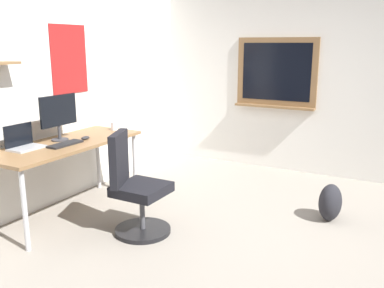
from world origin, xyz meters
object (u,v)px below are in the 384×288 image
laptop (23,143)px  computer_mouse (85,138)px  desk (66,149)px  office_chair (135,191)px  keyboard (65,144)px  coffee_mug (114,126)px  monitor_primary (59,114)px  backpack (330,202)px

laptop → computer_mouse: (0.57, -0.24, -0.04)m
desk → office_chair: office_chair is taller
desk → keyboard: (-0.08, -0.08, 0.08)m
keyboard → computer_mouse: computer_mouse is taller
coffee_mug → computer_mouse: bearing=-174.6°
monitor_primary → desk: bearing=-110.9°
coffee_mug → backpack: coffee_mug is taller
coffee_mug → monitor_primary: bearing=168.3°
desk → backpack: desk is taller
office_chair → coffee_mug: bearing=47.8°
office_chair → laptop: size_ratio=3.06×
monitor_primary → keyboard: bearing=-122.9°
keyboard → coffee_mug: (0.81, 0.05, 0.04)m
desk → computer_mouse: (0.20, -0.08, 0.09)m
desk → backpack: bearing=-64.6°
desk → computer_mouse: bearing=-22.9°
keyboard → coffee_mug: 0.81m
desk → monitor_primary: (0.04, 0.11, 0.34)m
laptop → coffee_mug: 1.11m
computer_mouse → backpack: bearing=-67.9°
desk → keyboard: bearing=-134.7°
laptop → computer_mouse: size_ratio=2.98×
desk → backpack: (1.13, -2.39, -0.51)m
office_chair → backpack: office_chair is taller
desk → keyboard: keyboard is taller
laptop → computer_mouse: laptop is taller
desk → laptop: laptop is taller
keyboard → desk: bearing=45.3°
keyboard → backpack: keyboard is taller
keyboard → laptop: bearing=140.3°
monitor_primary → keyboard: 0.35m
monitor_primary → coffee_mug: size_ratio=5.04×
office_chair → coffee_mug: office_chair is taller
laptop → backpack: size_ratio=0.84×
office_chair → backpack: bearing=-52.7°
laptop → backpack: bearing=-59.4°
monitor_primary → backpack: 2.85m
office_chair → computer_mouse: size_ratio=9.13×
office_chair → backpack: size_ratio=2.57×
office_chair → desk: bearing=88.1°
office_chair → monitor_primary: monitor_primary is taller
laptop → desk: bearing=-22.8°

